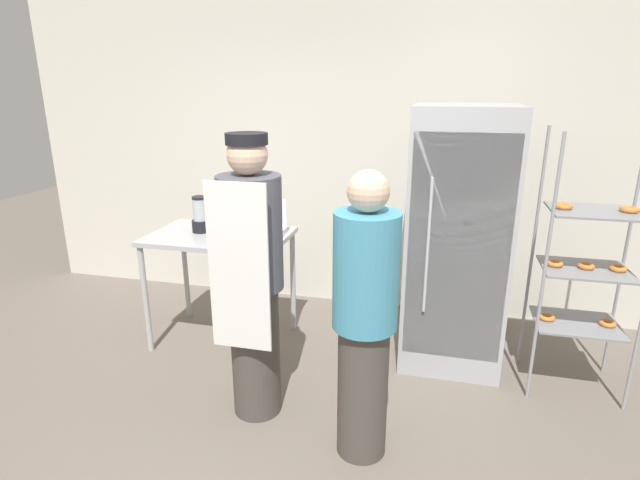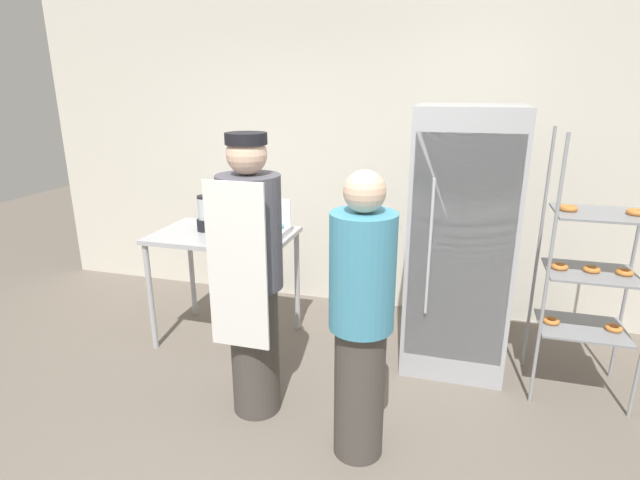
% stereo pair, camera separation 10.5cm
% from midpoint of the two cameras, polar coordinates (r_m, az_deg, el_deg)
% --- Properties ---
extents(ground_plane, '(14.00, 14.00, 0.00)m').
position_cam_midpoint_polar(ground_plane, '(3.00, -6.64, -25.21)').
color(ground_plane, '#6B6056').
extents(back_wall, '(6.40, 0.12, 2.81)m').
position_cam_midpoint_polar(back_wall, '(4.58, 3.34, 9.59)').
color(back_wall, silver).
rests_on(back_wall, ground_plane).
extents(refrigerator, '(0.71, 0.76, 1.90)m').
position_cam_midpoint_polar(refrigerator, '(3.74, 14.59, 0.04)').
color(refrigerator, '#ADAFB5').
rests_on(refrigerator, ground_plane).
extents(baking_rack, '(0.61, 0.49, 1.77)m').
position_cam_midpoint_polar(baking_rack, '(3.69, 27.38, -2.84)').
color(baking_rack, '#93969B').
rests_on(baking_rack, ground_plane).
extents(prep_counter, '(1.08, 0.71, 0.91)m').
position_cam_midpoint_polar(prep_counter, '(4.00, -12.11, -0.83)').
color(prep_counter, '#ADAFB5').
rests_on(prep_counter, ground_plane).
extents(donut_box, '(0.28, 0.23, 0.27)m').
position_cam_midpoint_polar(donut_box, '(3.87, -6.99, 1.23)').
color(donut_box, white).
rests_on(donut_box, prep_counter).
extents(blender_pitcher, '(0.14, 0.14, 0.28)m').
position_cam_midpoint_polar(blender_pitcher, '(4.04, -14.24, 2.65)').
color(blender_pitcher, black).
rests_on(blender_pitcher, prep_counter).
extents(person_baker, '(0.38, 0.39, 1.77)m').
position_cam_midpoint_polar(person_baker, '(3.03, -8.75, -4.24)').
color(person_baker, '#47423D').
rests_on(person_baker, ground_plane).
extents(person_customer, '(0.35, 0.35, 1.63)m').
position_cam_midpoint_polar(person_customer, '(2.69, 4.00, -8.99)').
color(person_customer, '#47423D').
rests_on(person_customer, ground_plane).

